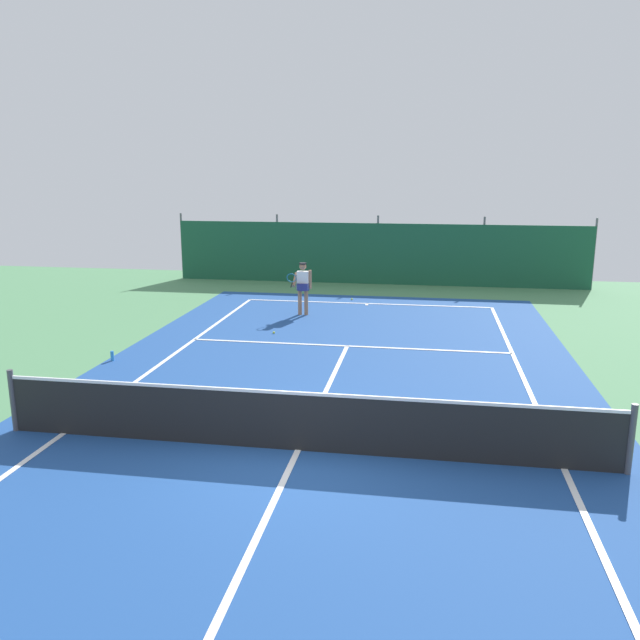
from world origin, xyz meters
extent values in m
plane|color=#4C8456|center=(0.00, 0.00, 0.00)|extent=(36.00, 36.00, 0.00)
cube|color=#1E478C|center=(0.00, 0.00, 0.00)|extent=(11.02, 26.60, 0.01)
cube|color=white|center=(0.00, 11.90, 0.01)|extent=(8.22, 0.10, 0.01)
cube|color=white|center=(-4.11, 0.00, 0.01)|extent=(0.10, 23.80, 0.01)
cube|color=white|center=(4.11, 0.00, 0.01)|extent=(0.10, 23.80, 0.01)
cube|color=white|center=(0.00, 6.40, 0.01)|extent=(8.22, 0.10, 0.01)
cube|color=white|center=(0.00, 0.00, 0.01)|extent=(0.10, 12.80, 0.01)
cube|color=white|center=(0.00, 11.75, 0.01)|extent=(0.10, 0.30, 0.01)
cube|color=black|center=(0.00, 0.00, 0.47)|extent=(9.92, 0.03, 0.95)
cube|color=white|center=(0.00, 0.00, 0.97)|extent=(9.92, 0.04, 0.05)
cylinder|color=#47474C|center=(-5.01, 0.00, 0.55)|extent=(0.10, 0.10, 1.10)
cylinder|color=#47474C|center=(5.01, 0.00, 0.55)|extent=(0.10, 0.10, 1.10)
cube|color=#195138|center=(0.00, 15.89, 1.20)|extent=(16.22, 0.06, 2.40)
cylinder|color=#595B60|center=(-8.11, 15.95, 1.35)|extent=(0.08, 0.08, 2.70)
cylinder|color=#595B60|center=(-4.05, 15.95, 1.35)|extent=(0.08, 0.08, 2.70)
cylinder|color=#595B60|center=(0.00, 15.95, 1.35)|extent=(0.08, 0.08, 2.70)
cylinder|color=#595B60|center=(4.05, 15.95, 1.35)|extent=(0.08, 0.08, 2.70)
cylinder|color=#595B60|center=(8.11, 15.95, 1.35)|extent=(0.08, 0.08, 2.70)
cube|color=#234C1E|center=(0.00, 16.49, 0.55)|extent=(14.60, 0.70, 1.10)
cylinder|color=#9E7051|center=(-1.73, 9.87, 0.41)|extent=(0.12, 0.12, 0.82)
cylinder|color=#9E7051|center=(-1.93, 9.87, 0.41)|extent=(0.12, 0.12, 0.82)
cylinder|color=navy|center=(-1.83, 9.87, 0.90)|extent=(0.40, 0.40, 0.22)
cube|color=white|center=(-1.83, 9.87, 1.10)|extent=(0.37, 0.21, 0.56)
sphere|color=#9E7051|center=(-1.83, 9.87, 1.53)|extent=(0.22, 0.22, 0.22)
cylinder|color=black|center=(-1.83, 9.87, 1.62)|extent=(0.23, 0.23, 0.04)
cylinder|color=#9E7051|center=(-1.60, 9.88, 1.13)|extent=(0.09, 0.09, 0.58)
cylinder|color=#9E7051|center=(-2.05, 9.74, 1.13)|extent=(0.10, 0.53, 0.41)
cylinder|color=black|center=(-2.09, 9.44, 1.02)|extent=(0.04, 0.27, 0.13)
torus|color=teal|center=(-2.09, 9.44, 1.24)|extent=(0.31, 0.14, 0.29)
sphere|color=#CCDB33|center=(-2.17, 7.38, 0.03)|extent=(0.07, 0.07, 0.07)
sphere|color=#CCDB33|center=(-0.59, 12.47, 0.03)|extent=(0.07, 0.07, 0.07)
cube|color=silver|center=(-3.07, 18.88, 0.72)|extent=(2.31, 4.39, 0.80)
cube|color=#2D333D|center=(-3.07, 18.88, 1.40)|extent=(1.75, 2.07, 0.56)
cylinder|color=black|center=(-3.80, 20.28, 0.32)|extent=(0.30, 0.66, 0.64)
cylinder|color=black|center=(-2.02, 20.06, 0.32)|extent=(0.30, 0.66, 0.64)
cylinder|color=black|center=(-4.13, 17.70, 0.32)|extent=(0.30, 0.66, 0.64)
cylinder|color=black|center=(-2.34, 17.47, 0.32)|extent=(0.30, 0.66, 0.64)
cylinder|color=#338CD8|center=(-5.35, 4.21, 0.12)|extent=(0.08, 0.08, 0.24)
camera|label=1|loc=(1.94, -9.48, 4.42)|focal=36.19mm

